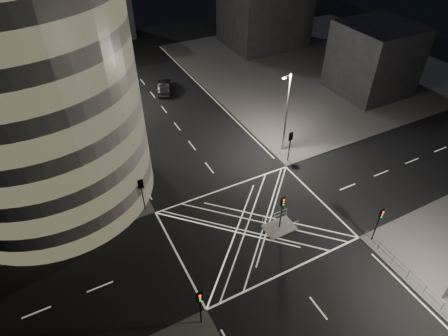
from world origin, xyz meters
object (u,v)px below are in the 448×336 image
traffic_signal_fr (290,141)px  street_lamp_left_near (116,142)px  traffic_signal_nr (379,219)px  street_lamp_right_far (286,111)px  traffic_signal_fl (142,189)px  street_lamp_left_far (81,73)px  traffic_signal_island (282,207)px  central_island (279,227)px  sedan (164,87)px  traffic_signal_nl (200,302)px

traffic_signal_fr → street_lamp_left_near: bearing=164.1°
traffic_signal_nr → street_lamp_right_far: size_ratio=0.40×
traffic_signal_fl → street_lamp_left_far: street_lamp_left_far is taller
traffic_signal_island → street_lamp_right_far: (7.44, 10.50, 2.63)m
traffic_signal_fr → traffic_signal_fl: bearing=180.0°
central_island → sedan: 31.53m
street_lamp_right_far → traffic_signal_nl: bearing=-139.1°
sedan → street_lamp_right_far: bearing=130.7°
traffic_signal_island → sedan: 31.59m
traffic_signal_nl → traffic_signal_fr: 22.24m
sedan → traffic_signal_nl: bearing=94.8°
traffic_signal_fl → traffic_signal_nl: bearing=-90.0°
traffic_signal_fl → traffic_signal_nl: (0.00, -13.60, 0.00)m
traffic_signal_island → sedan: bearing=90.1°
central_island → street_lamp_right_far: (7.44, 10.50, 5.47)m
traffic_signal_fl → street_lamp_right_far: bearing=6.9°
traffic_signal_fr → street_lamp_left_far: 29.63m
street_lamp_left_far → traffic_signal_nl: bearing=-89.0°
sedan → street_lamp_left_far: bearing=21.2°
traffic_signal_fl → street_lamp_left_near: 5.86m
traffic_signal_nl → traffic_signal_island: same height
traffic_signal_island → traffic_signal_nl: bearing=-153.9°
traffic_signal_fr → traffic_signal_nr: 13.60m
street_lamp_left_far → sedan: 12.30m
traffic_signal_nl → traffic_signal_fr: size_ratio=1.00×
street_lamp_left_far → sedan: street_lamp_left_far is taller
traffic_signal_nl → street_lamp_left_far: bearing=91.0°
traffic_signal_nr → sedan: traffic_signal_nr is taller
street_lamp_left_near → traffic_signal_nl: bearing=-88.1°
central_island → street_lamp_left_near: (-11.44, 13.50, 5.47)m
street_lamp_left_far → sedan: bearing=0.1°
central_island → street_lamp_right_far: bearing=54.7°
traffic_signal_nr → sedan: size_ratio=0.77×
traffic_signal_fl → sedan: (10.74, 23.22, -2.06)m
central_island → traffic_signal_nr: traffic_signal_nr is taller
traffic_signal_nl → traffic_signal_fr: same height
central_island → street_lamp_left_near: bearing=130.3°
traffic_signal_nl → sedan: size_ratio=0.77×
street_lamp_left_far → sedan: size_ratio=1.93×
central_island → street_lamp_left_far: street_lamp_left_far is taller
traffic_signal_fl → traffic_signal_nr: bearing=-37.7°
traffic_signal_nl → street_lamp_left_near: 18.99m
traffic_signal_fl → sedan: traffic_signal_fl is taller
traffic_signal_nl → street_lamp_right_far: size_ratio=0.40×
central_island → traffic_signal_nl: (-10.80, -5.30, 2.84)m
traffic_signal_fr → street_lamp_left_far: (-18.24, 23.20, 2.63)m
traffic_signal_island → traffic_signal_nr: bearing=-37.9°
traffic_signal_fr → street_lamp_left_near: street_lamp_left_near is taller
traffic_signal_fl → traffic_signal_nr: size_ratio=1.00×
traffic_signal_fr → traffic_signal_nr: (0.00, -13.60, 0.00)m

